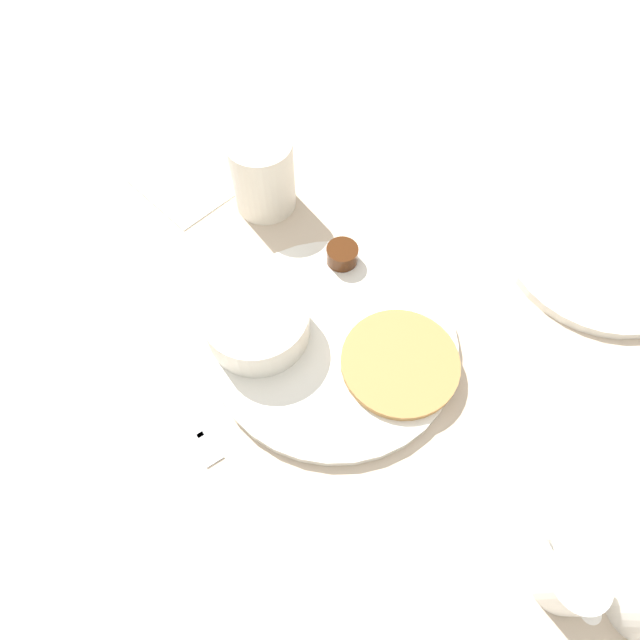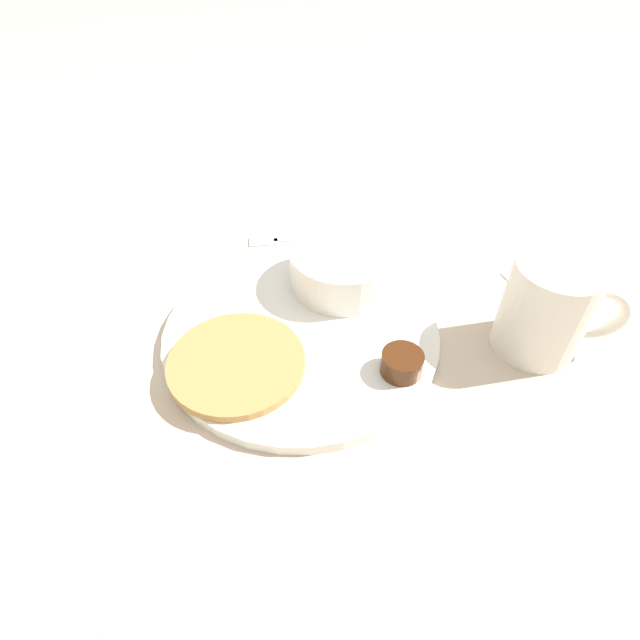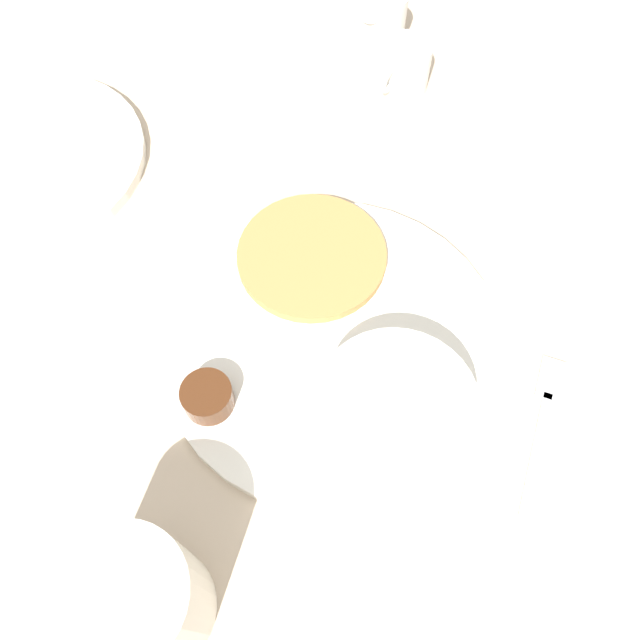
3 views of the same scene
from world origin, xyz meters
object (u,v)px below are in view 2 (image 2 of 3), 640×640
object	(u,v)px
coffee_mug	(549,309)
fork	(288,239)
bowl	(343,266)
plate	(301,332)

from	to	relation	value
coffee_mug	fork	bearing A→B (deg)	116.64
coffee_mug	fork	world-z (taller)	coffee_mug
bowl	fork	size ratio (longest dim) A/B	0.88
plate	bowl	xyz separation A→B (m)	(0.07, 0.04, 0.03)
plate	coffee_mug	bearing A→B (deg)	-30.45
coffee_mug	bowl	bearing A→B (deg)	128.66
plate	coffee_mug	distance (m)	0.24
bowl	plate	bearing A→B (deg)	-148.64
bowl	coffee_mug	world-z (taller)	coffee_mug
plate	fork	xyz separation A→B (m)	(0.06, 0.17, -0.00)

